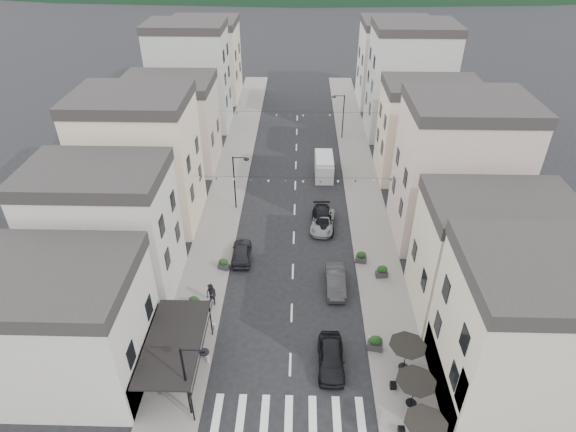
# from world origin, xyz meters

# --- Properties ---
(sidewalk_left) EXTENTS (4.00, 76.00, 0.12)m
(sidewalk_left) POSITION_xyz_m (-7.50, 32.00, 0.06)
(sidewalk_left) COLOR slate
(sidewalk_left) RESTS_ON ground
(sidewalk_right) EXTENTS (4.00, 76.00, 0.12)m
(sidewalk_right) POSITION_xyz_m (7.50, 32.00, 0.06)
(sidewalk_right) COLOR slate
(sidewalk_right) RESTS_ON ground
(boutique_building) EXTENTS (12.00, 8.00, 8.00)m
(boutique_building) POSITION_xyz_m (-15.50, 5.00, 4.00)
(boutique_building) COLOR #BDB6AD
(boutique_building) RESTS_ON ground
(bistro_building) EXTENTS (10.00, 8.00, 10.00)m
(bistro_building) POSITION_xyz_m (14.50, 4.00, 5.00)
(bistro_building) COLOR beige
(bistro_building) RESTS_ON ground
(boutique_awning) EXTENTS (3.77, 7.50, 3.28)m
(boutique_awning) POSITION_xyz_m (-7.25, 5.00, 3.11)
(boutique_awning) COLOR black
(boutique_awning) RESTS_ON ground
(buildings_row_left) EXTENTS (10.20, 54.16, 14.00)m
(buildings_row_left) POSITION_xyz_m (-14.50, 37.75, 6.12)
(buildings_row_left) COLOR #BDB6AD
(buildings_row_left) RESTS_ON ground
(buildings_row_right) EXTENTS (10.20, 54.16, 14.50)m
(buildings_row_right) POSITION_xyz_m (14.50, 36.59, 6.32)
(buildings_row_right) COLOR beige
(buildings_row_right) RESTS_ON ground
(cafe_terrace) EXTENTS (2.50, 8.10, 2.53)m
(cafe_terrace) POSITION_xyz_m (7.70, 2.80, 2.36)
(cafe_terrace) COLOR black
(cafe_terrace) RESTS_ON ground
(streetlamp_left_near) EXTENTS (1.70, 0.56, 6.00)m
(streetlamp_left_near) POSITION_xyz_m (-5.82, 2.00, 3.70)
(streetlamp_left_near) COLOR black
(streetlamp_left_near) RESTS_ON ground
(streetlamp_left_far) EXTENTS (1.70, 0.56, 6.00)m
(streetlamp_left_far) POSITION_xyz_m (-5.82, 26.00, 3.70)
(streetlamp_left_far) COLOR black
(streetlamp_left_far) RESTS_ON ground
(streetlamp_right_far) EXTENTS (1.70, 0.56, 6.00)m
(streetlamp_right_far) POSITION_xyz_m (5.82, 44.00, 3.70)
(streetlamp_right_far) COLOR black
(streetlamp_right_far) RESTS_ON ground
(bollards) EXTENTS (11.66, 10.26, 0.60)m
(bollards) POSITION_xyz_m (0.00, 5.50, 0.42)
(bollards) COLOR gray
(bollards) RESTS_ON ground
(bunting_near) EXTENTS (19.00, 0.28, 0.62)m
(bunting_near) POSITION_xyz_m (0.00, 22.00, 5.65)
(bunting_near) COLOR black
(bunting_near) RESTS_ON ground
(bunting_far) EXTENTS (19.00, 0.28, 0.62)m
(bunting_far) POSITION_xyz_m (0.00, 38.00, 5.65)
(bunting_far) COLOR black
(bunting_far) RESTS_ON ground
(parked_car_a) EXTENTS (1.84, 4.50, 1.53)m
(parked_car_a) POSITION_xyz_m (2.80, 6.00, 0.76)
(parked_car_a) COLOR black
(parked_car_a) RESTS_ON ground
(parked_car_b) EXTENTS (1.56, 4.39, 1.44)m
(parked_car_b) POSITION_xyz_m (3.55, 14.02, 0.72)
(parked_car_b) COLOR #2D2D2F
(parked_car_b) RESTS_ON ground
(parked_car_c) EXTENTS (2.76, 4.93, 1.30)m
(parked_car_c) POSITION_xyz_m (2.80, 22.78, 0.65)
(parked_car_c) COLOR gray
(parked_car_c) RESTS_ON ground
(parked_car_d) EXTENTS (2.08, 4.91, 1.41)m
(parked_car_d) POSITION_xyz_m (2.80, 23.11, 0.71)
(parked_car_d) COLOR black
(parked_car_d) RESTS_ON ground
(parked_car_e) EXTENTS (1.90, 4.22, 1.41)m
(parked_car_e) POSITION_xyz_m (-4.60, 17.68, 0.70)
(parked_car_e) COLOR black
(parked_car_e) RESTS_ON ground
(delivery_van) EXTENTS (2.05, 5.16, 2.47)m
(delivery_van) POSITION_xyz_m (3.29, 33.59, 1.21)
(delivery_van) COLOR silver
(delivery_van) RESTS_ON ground
(pedestrian_a) EXTENTS (0.78, 0.72, 1.80)m
(pedestrian_a) POSITION_xyz_m (-8.34, 9.27, 1.02)
(pedestrian_a) COLOR black
(pedestrian_a) RESTS_ON sidewalk_left
(pedestrian_b) EXTENTS (1.21, 1.15, 1.98)m
(pedestrian_b) POSITION_xyz_m (-6.32, 11.70, 1.11)
(pedestrian_b) COLOR #261F2A
(pedestrian_b) RESTS_ON sidewalk_left
(planter_la) EXTENTS (1.04, 0.75, 1.05)m
(planter_la) POSITION_xyz_m (-7.66, 11.34, 0.63)
(planter_la) COLOR #2B2B2D
(planter_la) RESTS_ON sidewalk_left
(planter_lb) EXTENTS (1.08, 0.83, 1.07)m
(planter_lb) POSITION_xyz_m (-6.00, 16.06, 0.64)
(planter_lb) COLOR #2D2D2F
(planter_lb) RESTS_ON sidewalk_left
(planter_ra) EXTENTS (1.19, 0.82, 1.22)m
(planter_ra) POSITION_xyz_m (6.00, 7.46, 0.71)
(planter_ra) COLOR #2E2E30
(planter_ra) RESTS_ON sidewalk_right
(planter_rb) EXTENTS (1.07, 0.68, 1.13)m
(planter_rb) POSITION_xyz_m (7.56, 15.40, 0.67)
(planter_rb) COLOR #2E2E31
(planter_rb) RESTS_ON sidewalk_right
(planter_rc) EXTENTS (1.06, 0.69, 1.11)m
(planter_rc) POSITION_xyz_m (6.00, 17.33, 0.66)
(planter_rc) COLOR #333235
(planter_rc) RESTS_ON sidewalk_right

